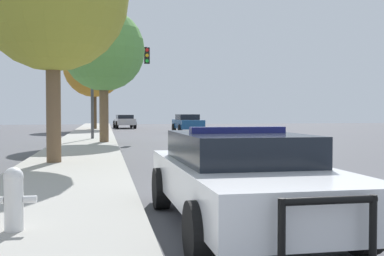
{
  "coord_description": "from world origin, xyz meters",
  "views": [
    {
      "loc": [
        -4.18,
        -7.33,
        1.61
      ],
      "look_at": [
        -0.29,
        14.02,
        0.87
      ],
      "focal_mm": 45.0,
      "sensor_mm": 36.0,
      "label": 1
    }
  ],
  "objects_px": {
    "tree_sidewalk_far": "(94,66)",
    "tree_sidewalk_mid": "(104,50)",
    "car_background_distant": "(124,121)",
    "fire_hydrant": "(14,197)",
    "traffic_light": "(115,72)",
    "car_background_oncoming": "(188,123)",
    "police_car": "(241,176)"
  },
  "relations": [
    {
      "from": "fire_hydrant",
      "to": "tree_sidewalk_far",
      "type": "distance_m",
      "value": 36.38
    },
    {
      "from": "traffic_light",
      "to": "car_background_distant",
      "type": "height_order",
      "value": "traffic_light"
    },
    {
      "from": "traffic_light",
      "to": "tree_sidewalk_mid",
      "type": "relative_size",
      "value": 0.8
    },
    {
      "from": "car_background_oncoming",
      "to": "tree_sidewalk_far",
      "type": "xyz_separation_m",
      "value": [
        -7.02,
        6.57,
        4.74
      ]
    },
    {
      "from": "traffic_light",
      "to": "car_background_distant",
      "type": "bearing_deg",
      "value": 86.25
    },
    {
      "from": "car_background_oncoming",
      "to": "tree_sidewalk_mid",
      "type": "distance_m",
      "value": 13.84
    },
    {
      "from": "police_car",
      "to": "car_background_distant",
      "type": "bearing_deg",
      "value": -90.93
    },
    {
      "from": "tree_sidewalk_far",
      "to": "fire_hydrant",
      "type": "bearing_deg",
      "value": -90.43
    },
    {
      "from": "police_car",
      "to": "traffic_light",
      "type": "bearing_deg",
      "value": -87.3
    },
    {
      "from": "tree_sidewalk_far",
      "to": "traffic_light",
      "type": "bearing_deg",
      "value": -84.63
    },
    {
      "from": "fire_hydrant",
      "to": "car_background_oncoming",
      "type": "relative_size",
      "value": 0.18
    },
    {
      "from": "traffic_light",
      "to": "tree_sidewalk_far",
      "type": "distance_m",
      "value": 15.43
    },
    {
      "from": "car_background_oncoming",
      "to": "tree_sidewalk_far",
      "type": "height_order",
      "value": "tree_sidewalk_far"
    },
    {
      "from": "fire_hydrant",
      "to": "traffic_light",
      "type": "height_order",
      "value": "traffic_light"
    },
    {
      "from": "police_car",
      "to": "tree_sidewalk_far",
      "type": "xyz_separation_m",
      "value": [
        -2.73,
        35.81,
        4.79
      ]
    },
    {
      "from": "tree_sidewalk_far",
      "to": "tree_sidewalk_mid",
      "type": "bearing_deg",
      "value": -87.44
    },
    {
      "from": "fire_hydrant",
      "to": "tree_sidewalk_far",
      "type": "height_order",
      "value": "tree_sidewalk_far"
    },
    {
      "from": "police_car",
      "to": "tree_sidewalk_far",
      "type": "distance_m",
      "value": 36.23
    },
    {
      "from": "tree_sidewalk_far",
      "to": "police_car",
      "type": "bearing_deg",
      "value": -85.64
    },
    {
      "from": "fire_hydrant",
      "to": "car_background_distant",
      "type": "relative_size",
      "value": 0.17
    },
    {
      "from": "police_car",
      "to": "car_background_oncoming",
      "type": "distance_m",
      "value": 29.55
    },
    {
      "from": "car_background_oncoming",
      "to": "tree_sidewalk_mid",
      "type": "xyz_separation_m",
      "value": [
        -6.2,
        -11.76,
        3.84
      ]
    },
    {
      "from": "police_car",
      "to": "car_background_oncoming",
      "type": "xyz_separation_m",
      "value": [
        4.29,
        29.23,
        0.04
      ]
    },
    {
      "from": "car_background_distant",
      "to": "police_car",
      "type": "bearing_deg",
      "value": -93.57
    },
    {
      "from": "police_car",
      "to": "tree_sidewalk_far",
      "type": "bearing_deg",
      "value": -86.54
    },
    {
      "from": "traffic_light",
      "to": "tree_sidewalk_mid",
      "type": "bearing_deg",
      "value": -101.3
    },
    {
      "from": "traffic_light",
      "to": "tree_sidewalk_far",
      "type": "bearing_deg",
      "value": 95.37
    },
    {
      "from": "police_car",
      "to": "tree_sidewalk_mid",
      "type": "xyz_separation_m",
      "value": [
        -1.91,
        17.47,
        3.89
      ]
    },
    {
      "from": "fire_hydrant",
      "to": "car_background_oncoming",
      "type": "height_order",
      "value": "car_background_oncoming"
    },
    {
      "from": "tree_sidewalk_far",
      "to": "car_background_distant",
      "type": "bearing_deg",
      "value": 60.47
    },
    {
      "from": "car_background_distant",
      "to": "tree_sidewalk_mid",
      "type": "distance_m",
      "value": 23.59
    },
    {
      "from": "car_background_oncoming",
      "to": "car_background_distant",
      "type": "bearing_deg",
      "value": -71.13
    }
  ]
}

